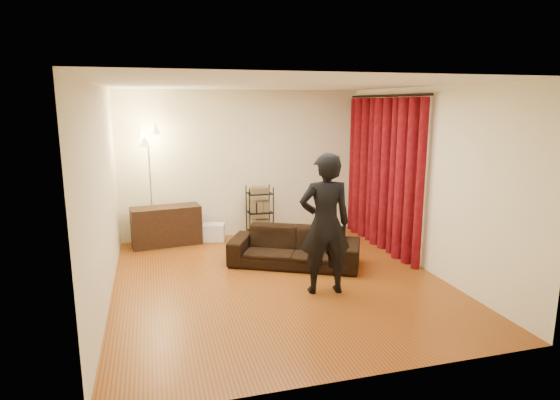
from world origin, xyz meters
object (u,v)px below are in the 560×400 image
object	(u,v)px
floor_lamp	(151,189)
media_cabinet	(166,226)
sofa	(294,247)
storage_boxes	(214,232)
wire_shelf	(260,212)
person	(325,224)

from	to	relation	value
floor_lamp	media_cabinet	bearing A→B (deg)	16.35
sofa	media_cabinet	size ratio (longest dim) A/B	1.67
media_cabinet	storage_boxes	size ratio (longest dim) A/B	3.11
sofa	wire_shelf	bearing A→B (deg)	122.72
media_cabinet	storage_boxes	xyz separation A→B (m)	(0.84, 0.03, -0.19)
person	floor_lamp	world-z (taller)	floor_lamp
media_cabinet	sofa	bearing A→B (deg)	-48.37
sofa	person	world-z (taller)	person
wire_shelf	floor_lamp	distance (m)	1.99
floor_lamp	wire_shelf	bearing A→B (deg)	1.93
sofa	wire_shelf	distance (m)	1.64
floor_lamp	person	bearing A→B (deg)	-50.87
person	media_cabinet	xyz separation A→B (m)	(-1.93, 2.72, -0.58)
media_cabinet	wire_shelf	world-z (taller)	wire_shelf
person	storage_boxes	xyz separation A→B (m)	(-1.09, 2.75, -0.77)
sofa	floor_lamp	distance (m)	2.71
storage_boxes	person	bearing A→B (deg)	-68.45
sofa	floor_lamp	xyz separation A→B (m)	(-2.09, 1.55, 0.74)
storage_boxes	floor_lamp	size ratio (longest dim) A/B	0.18
person	wire_shelf	distance (m)	2.76
person	wire_shelf	xyz separation A→B (m)	(-0.24, 2.72, -0.44)
media_cabinet	wire_shelf	bearing A→B (deg)	-7.46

